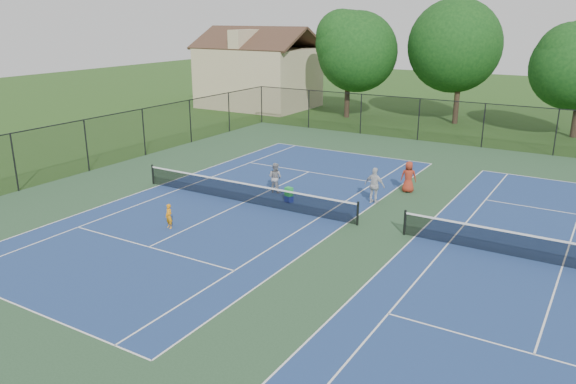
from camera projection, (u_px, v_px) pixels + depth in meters
The scene contains 14 objects.
ground at pixel (380, 230), 23.60m from camera, with size 140.00×140.00×0.00m, color #234716.
court_pad at pixel (380, 230), 23.60m from camera, with size 36.00×36.00×0.01m, color #29492D.
tennis_court_left at pixel (244, 200), 27.02m from camera, with size 12.00×23.83×1.07m.
tennis_court_right at pixel (563, 264), 20.11m from camera, with size 12.00×23.83×1.07m.
perimeter_fence at pixel (382, 194), 23.11m from camera, with size 36.08×36.08×3.02m.
tree_back_a at pixel (349, 47), 47.77m from camera, with size 6.80×6.80×9.15m.
tree_back_b at pixel (462, 42), 44.79m from camera, with size 7.60×7.60×10.03m.
clapboard_house at pixel (259, 75), 54.41m from camera, with size 10.80×8.10×7.65m.
child_player at pixel (169, 216), 23.64m from camera, with size 0.39×0.25×1.06m, color orange.
instructor at pixel (275, 178), 28.40m from camera, with size 0.75×0.58×1.53m, color gray.
bystander_a at pixel (375, 186), 26.70m from camera, with size 1.03×0.43×1.76m, color silver.
bystander_c at pixel (409, 177), 28.39m from camera, with size 0.79×0.51×1.61m, color maroon.
ball_crate at pixel (289, 199), 27.08m from camera, with size 0.38×0.28×0.31m, color navy.
ball_hopper at pixel (289, 192), 26.97m from camera, with size 0.34×0.27×0.42m, color green.
Camera 1 is at (8.08, -20.85, 8.63)m, focal length 35.00 mm.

